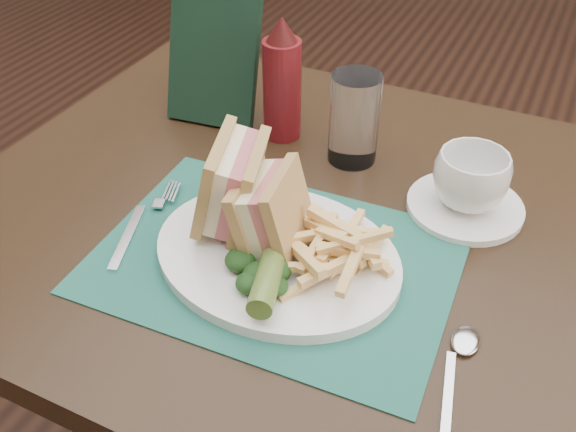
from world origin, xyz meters
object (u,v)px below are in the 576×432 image
object	(u,v)px
check_presenter	(214,49)
coffee_cup	(471,180)
sandwich_half_b	(253,206)
saucer	(465,207)
placemat	(275,260)
plate	(277,255)
table_main	(299,382)
sandwich_half_a	(214,180)
ketchup_bottle	(282,79)
drinking_glass	(354,119)

from	to	relation	value
check_presenter	coffee_cup	bearing A→B (deg)	-16.31
coffee_cup	check_presenter	distance (m)	0.43
sandwich_half_b	saucer	world-z (taller)	sandwich_half_b
placemat	plate	bearing A→B (deg)	11.63
placemat	sandwich_half_b	world-z (taller)	sandwich_half_b
table_main	sandwich_half_a	bearing A→B (deg)	-131.62
plate	saucer	size ratio (longest dim) A/B	2.00
sandwich_half_a	saucer	size ratio (longest dim) A/B	0.77
sandwich_half_a	saucer	xyz separation A→B (m)	(0.27, 0.17, -0.07)
placemat	ketchup_bottle	distance (m)	0.30
table_main	plate	size ratio (longest dim) A/B	3.00
placemat	sandwich_half_b	xyz separation A→B (m)	(-0.03, 0.01, 0.07)
sandwich_half_a	coffee_cup	world-z (taller)	sandwich_half_a
placemat	coffee_cup	size ratio (longest dim) A/B	4.39
plate	sandwich_half_a	size ratio (longest dim) A/B	2.61
plate	drinking_glass	distance (m)	0.25
plate	coffee_cup	xyz separation A→B (m)	(0.18, 0.19, 0.04)
placemat	drinking_glass	distance (m)	0.25
sandwich_half_a	ketchup_bottle	bearing A→B (deg)	78.97
drinking_glass	ketchup_bottle	distance (m)	0.12
ketchup_bottle	sandwich_half_b	bearing A→B (deg)	-71.18
saucer	coffee_cup	xyz separation A→B (m)	(0.00, 0.00, 0.04)
plate	drinking_glass	xyz separation A→B (m)	(0.00, 0.24, 0.06)
saucer	check_presenter	size ratio (longest dim) A/B	0.65
placemat	sandwich_half_b	size ratio (longest dim) A/B	4.23
sandwich_half_a	ketchup_bottle	size ratio (longest dim) A/B	0.62
drinking_glass	sandwich_half_a	bearing A→B (deg)	-112.97
table_main	placemat	size ratio (longest dim) A/B	2.16
sandwich_half_a	coffee_cup	size ratio (longest dim) A/B	1.21
saucer	coffee_cup	size ratio (longest dim) A/B	1.58
sandwich_half_b	coffee_cup	size ratio (longest dim) A/B	1.04
sandwich_half_a	drinking_glass	world-z (taller)	sandwich_half_a
ketchup_bottle	check_presenter	bearing A→B (deg)	174.84
sandwich_half_b	placemat	bearing A→B (deg)	-21.97
saucer	table_main	bearing A→B (deg)	-156.20
table_main	saucer	size ratio (longest dim) A/B	6.00
sandwich_half_b	check_presenter	xyz separation A→B (m)	(-0.20, 0.26, 0.04)
sandwich_half_b	ketchup_bottle	distance (m)	0.27
placemat	saucer	xyz separation A→B (m)	(0.18, 0.19, 0.00)
sandwich_half_a	drinking_glass	xyz separation A→B (m)	(0.09, 0.22, -0.01)
plate	sandwich_half_b	xyz separation A→B (m)	(-0.03, 0.01, 0.06)
coffee_cup	check_presenter	bearing A→B (deg)	169.58
table_main	drinking_glass	distance (m)	0.46
table_main	sandwich_half_a	world-z (taller)	sandwich_half_a
placemat	drinking_glass	bearing A→B (deg)	89.27
drinking_glass	placemat	bearing A→B (deg)	-90.73
coffee_cup	sandwich_half_a	bearing A→B (deg)	-147.62
placemat	plate	size ratio (longest dim) A/B	1.39
sandwich_half_b	ketchup_bottle	size ratio (longest dim) A/B	0.53
drinking_glass	check_presenter	distance (m)	0.24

